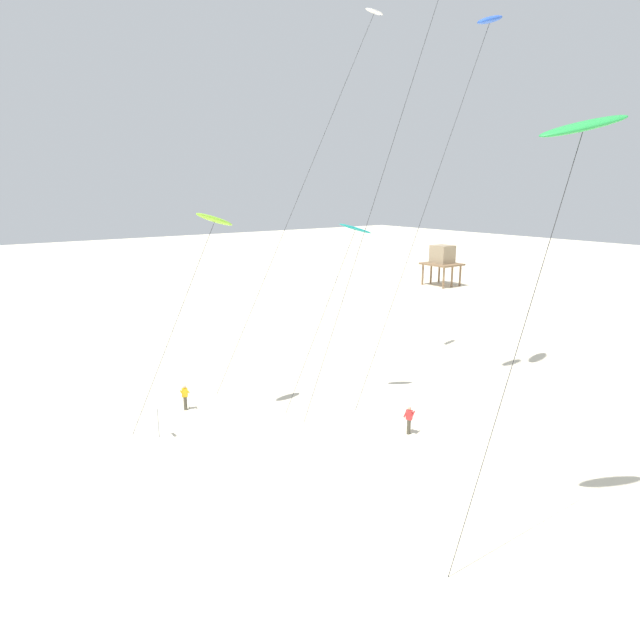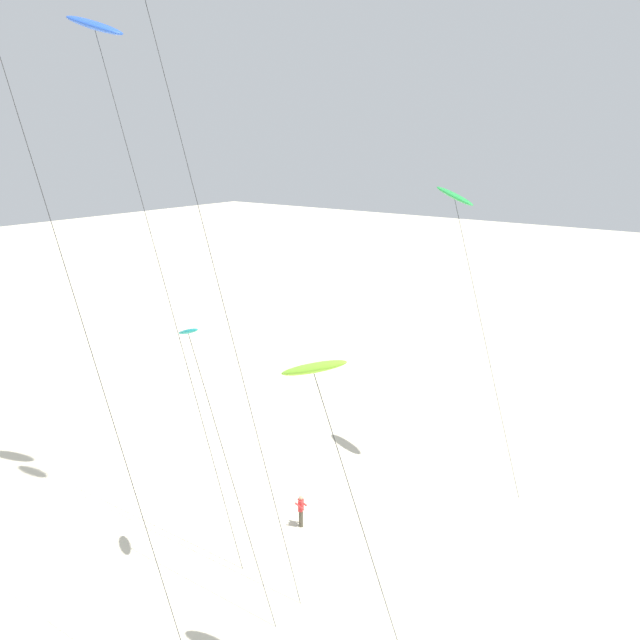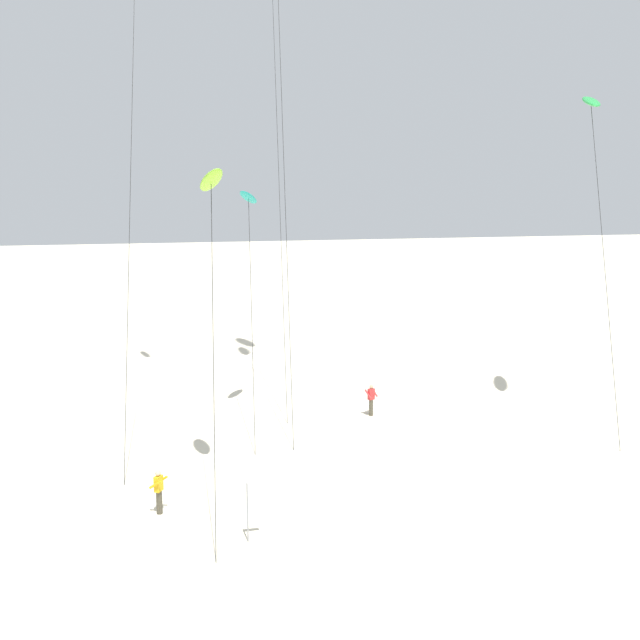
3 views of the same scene
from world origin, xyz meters
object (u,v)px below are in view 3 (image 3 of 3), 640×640
object	(u,v)px
kite_lime	(211,183)
kite_flyer_nearest	(159,491)
kite_green	(591,104)
kite_teal	(249,201)
marker_flag	(252,500)
kite_flyer_middle	(371,399)

from	to	relation	value
kite_lime	kite_flyer_nearest	distance (m)	11.38
kite_green	kite_flyer_nearest	world-z (taller)	kite_green
kite_teal	marker_flag	distance (m)	15.94
kite_teal	marker_flag	bearing A→B (deg)	-98.31
kite_lime	marker_flag	bearing A→B (deg)	-80.90
kite_flyer_middle	marker_flag	distance (m)	14.18
kite_lime	kite_flyer_middle	size ratio (longest dim) A/B	7.53
kite_lime	kite_teal	xyz separation A→B (m)	(2.52, 8.33, -0.82)
kite_teal	kite_lime	bearing A→B (deg)	-106.81
kite_green	kite_teal	xyz separation A→B (m)	(-16.19, 3.48, -4.62)
kite_lime	kite_green	size ratio (longest dim) A/B	0.77
kite_flyer_nearest	kite_lime	bearing A→B (deg)	31.24
kite_green	kite_flyer_middle	distance (m)	18.13
kite_flyer_middle	marker_flag	world-z (taller)	marker_flag
kite_teal	kite_flyer_nearest	xyz separation A→B (m)	(-4.85, -9.74, -10.24)
kite_lime	marker_flag	xyz separation A→B (m)	(0.68, -4.24, -10.46)
marker_flag	kite_flyer_middle	bearing A→B (deg)	55.77
kite_teal	kite_flyer_middle	size ratio (longest dim) A/B	7.03
kite_green	marker_flag	size ratio (longest dim) A/B	7.83
kite_lime	kite_teal	bearing A→B (deg)	73.19
kite_teal	marker_flag	world-z (taller)	kite_teal
kite_teal	kite_flyer_nearest	distance (m)	14.94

